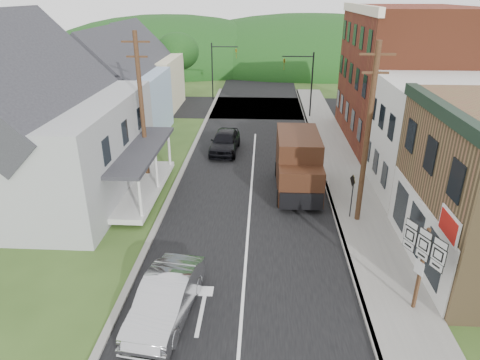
# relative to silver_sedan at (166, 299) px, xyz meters

# --- Properties ---
(ground) EXTENTS (120.00, 120.00, 0.00)m
(ground) POSITION_rel_silver_sedan_xyz_m (2.73, 4.09, -0.79)
(ground) COLOR #2D4719
(ground) RESTS_ON ground
(road) EXTENTS (9.00, 90.00, 0.02)m
(road) POSITION_rel_silver_sedan_xyz_m (2.73, 14.09, -0.79)
(road) COLOR black
(road) RESTS_ON ground
(cross_road) EXTENTS (60.00, 9.00, 0.02)m
(cross_road) POSITION_rel_silver_sedan_xyz_m (2.73, 31.09, -0.79)
(cross_road) COLOR black
(cross_road) RESTS_ON ground
(sidewalk_right) EXTENTS (2.80, 55.00, 0.15)m
(sidewalk_right) POSITION_rel_silver_sedan_xyz_m (8.63, 12.09, -0.72)
(sidewalk_right) COLOR slate
(sidewalk_right) RESTS_ON ground
(curb_right) EXTENTS (0.20, 55.00, 0.15)m
(curb_right) POSITION_rel_silver_sedan_xyz_m (7.28, 12.09, -0.72)
(curb_right) COLOR slate
(curb_right) RESTS_ON ground
(curb_left) EXTENTS (0.30, 55.00, 0.12)m
(curb_left) POSITION_rel_silver_sedan_xyz_m (-1.92, 12.09, -0.73)
(curb_left) COLOR slate
(curb_left) RESTS_ON ground
(storefront_white) EXTENTS (8.00, 7.00, 6.50)m
(storefront_white) POSITION_rel_silver_sedan_xyz_m (14.03, 11.59, 2.46)
(storefront_white) COLOR silver
(storefront_white) RESTS_ON ground
(storefront_red) EXTENTS (8.00, 12.00, 10.00)m
(storefront_red) POSITION_rel_silver_sedan_xyz_m (14.03, 21.09, 4.21)
(storefront_red) COLOR maroon
(storefront_red) RESTS_ON ground
(house_gray) EXTENTS (10.20, 12.24, 8.35)m
(house_gray) POSITION_rel_silver_sedan_xyz_m (-9.27, 10.09, 3.44)
(house_gray) COLOR gray
(house_gray) RESTS_ON ground
(house_blue) EXTENTS (7.14, 8.16, 7.28)m
(house_blue) POSITION_rel_silver_sedan_xyz_m (-8.27, 21.09, 2.90)
(house_blue) COLOR #99B5D1
(house_blue) RESTS_ON ground
(house_cream) EXTENTS (7.14, 8.16, 7.28)m
(house_cream) POSITION_rel_silver_sedan_xyz_m (-8.77, 30.09, 2.90)
(house_cream) COLOR beige
(house_cream) RESTS_ON ground
(utility_pole_right) EXTENTS (1.60, 0.26, 9.00)m
(utility_pole_right) POSITION_rel_silver_sedan_xyz_m (8.33, 7.59, 3.86)
(utility_pole_right) COLOR #472D19
(utility_pole_right) RESTS_ON ground
(utility_pole_left) EXTENTS (1.60, 0.26, 9.00)m
(utility_pole_left) POSITION_rel_silver_sedan_xyz_m (-3.77, 12.09, 3.86)
(utility_pole_left) COLOR #472D19
(utility_pole_left) RESTS_ON ground
(traffic_signal_right) EXTENTS (2.87, 0.20, 6.00)m
(traffic_signal_right) POSITION_rel_silver_sedan_xyz_m (7.03, 27.59, 2.96)
(traffic_signal_right) COLOR black
(traffic_signal_right) RESTS_ON ground
(traffic_signal_left) EXTENTS (2.87, 0.20, 6.00)m
(traffic_signal_left) POSITION_rel_silver_sedan_xyz_m (-1.58, 34.59, 2.96)
(traffic_signal_left) COLOR black
(traffic_signal_left) RESTS_ON ground
(tree_left_b) EXTENTS (4.80, 4.80, 6.94)m
(tree_left_b) POSITION_rel_silver_sedan_xyz_m (-14.27, 16.09, 4.09)
(tree_left_b) COLOR #382616
(tree_left_b) RESTS_ON ground
(tree_left_c) EXTENTS (5.80, 5.80, 8.41)m
(tree_left_c) POSITION_rel_silver_sedan_xyz_m (-16.27, 24.09, 5.14)
(tree_left_c) COLOR #382616
(tree_left_c) RESTS_ON ground
(tree_left_d) EXTENTS (4.80, 4.80, 6.94)m
(tree_left_d) POSITION_rel_silver_sedan_xyz_m (-6.27, 36.09, 4.09)
(tree_left_d) COLOR #382616
(tree_left_d) RESTS_ON ground
(forested_ridge) EXTENTS (90.00, 30.00, 16.00)m
(forested_ridge) POSITION_rel_silver_sedan_xyz_m (2.73, 59.09, -0.79)
(forested_ridge) COLOR #113912
(forested_ridge) RESTS_ON ground
(silver_sedan) EXTENTS (2.28, 4.99, 1.59)m
(silver_sedan) POSITION_rel_silver_sedan_xyz_m (0.00, 0.00, 0.00)
(silver_sedan) COLOR #A5A6AA
(silver_sedan) RESTS_ON ground
(dark_sedan) EXTENTS (2.18, 4.87, 1.63)m
(dark_sedan) POSITION_rel_silver_sedan_xyz_m (0.57, 17.69, 0.02)
(dark_sedan) COLOR black
(dark_sedan) RESTS_ON ground
(delivery_van) EXTENTS (2.51, 6.00, 3.35)m
(delivery_van) POSITION_rel_silver_sedan_xyz_m (5.45, 11.23, 0.90)
(delivery_van) COLOR #31190D
(delivery_van) RESTS_ON ground
(route_sign_cluster) EXTENTS (0.85, 1.78, 3.37)m
(route_sign_cluster) POSITION_rel_silver_sedan_xyz_m (9.06, 0.84, 1.54)
(route_sign_cluster) COLOR #472D19
(route_sign_cluster) RESTS_ON sidewalk_right
(warning_sign) EXTENTS (0.17, 0.65, 2.39)m
(warning_sign) POSITION_rel_silver_sedan_xyz_m (7.97, 7.81, 0.88)
(warning_sign) COLOR black
(warning_sign) RESTS_ON sidewalk_right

